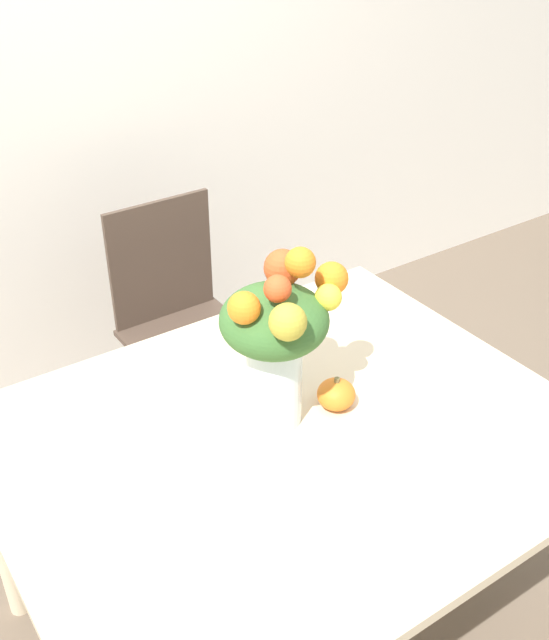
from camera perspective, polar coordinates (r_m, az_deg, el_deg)
The scene contains 6 objects.
ground_plane at distance 2.36m, azimuth 0.94°, elevation -22.30°, with size 12.00×12.00×0.00m, color brown.
wall_back at distance 2.82m, azimuth -17.88°, elevation 19.00°, with size 8.00×0.06×2.70m.
dining_table at distance 1.87m, azimuth 1.13°, elevation -10.48°, with size 1.37×1.12×0.74m.
flower_vase at distance 1.71m, azimuth 0.22°, elevation -1.19°, with size 0.32×0.28×0.46m.
pumpkin at distance 1.87m, azimuth 4.72°, elevation -5.65°, with size 0.10×0.10×0.09m.
dining_chair_near_window at distance 2.71m, azimuth -7.01°, elevation -0.41°, with size 0.43×0.43×0.91m.
Camera 1 is at (-0.80, -1.12, 1.92)m, focal length 42.00 mm.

